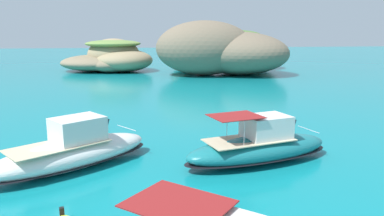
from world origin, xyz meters
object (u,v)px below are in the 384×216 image
Objects in this scene: islet_large at (225,51)px; islet_small at (112,58)px; motorboat_teal at (259,147)px; motorboat_white at (72,152)px.

islet_small is (-23.22, 7.48, -1.82)m from islet_large.
motorboat_teal is (-10.04, -52.45, -3.56)m from islet_large.
islet_small is 2.18× the size of motorboat_teal.
islet_large reaches higher than islet_small.
motorboat_white is (1.48, -59.32, -1.71)m from islet_small.
islet_small reaches higher than motorboat_teal.
islet_small is at bearing 91.43° from motorboat_white.
islet_small is at bearing 162.14° from islet_large.
islet_large is at bearing 79.17° from motorboat_teal.
islet_large is 56.33m from motorboat_white.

